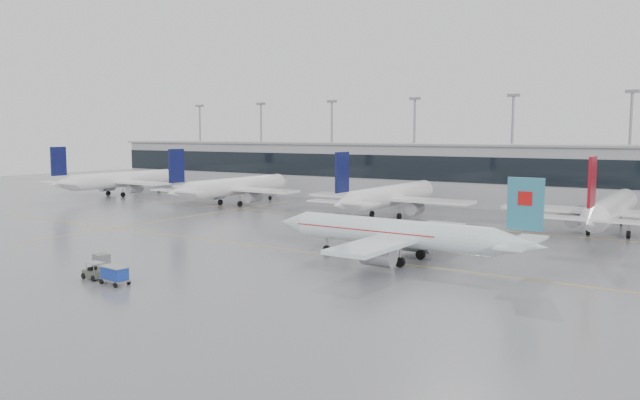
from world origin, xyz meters
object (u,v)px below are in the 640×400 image
Objects in this scene: baggage_tug at (94,273)px; baggage_cart at (115,274)px; gse_unit at (102,261)px; air_canada_jet at (401,234)px.

baggage_cart reaches higher than baggage_tug.
baggage_tug is 2.33× the size of gse_unit.
baggage_tug is 5.12m from gse_unit.
baggage_tug is 1.18× the size of baggage_cart.
baggage_cart is (-18.44, -24.62, -2.11)m from air_canada_jet.
baggage_tug is (-22.02, -24.27, -2.55)m from air_canada_jet.
baggage_tug is at bearing -180.00° from baggage_cart.
baggage_cart is 1.97× the size of gse_unit.
baggage_cart is at bearing -14.71° from gse_unit.
air_canada_jet is at bearing 53.38° from gse_unit.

